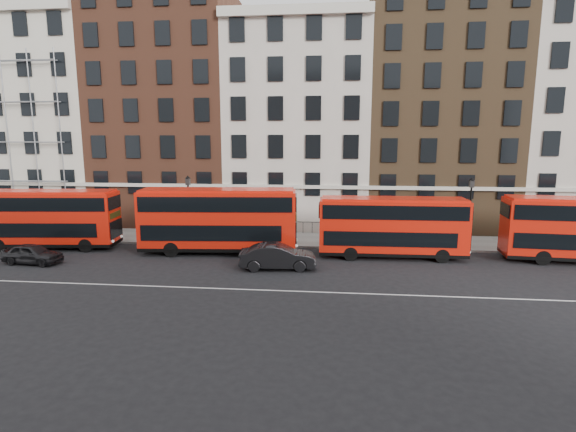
# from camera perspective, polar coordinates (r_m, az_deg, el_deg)

# --- Properties ---
(ground) EXTENTS (120.00, 120.00, 0.00)m
(ground) POSITION_cam_1_polar(r_m,az_deg,el_deg) (27.28, -1.70, -8.03)
(ground) COLOR black
(ground) RESTS_ON ground
(pavement) EXTENTS (80.00, 5.00, 0.15)m
(pavement) POSITION_cam_1_polar(r_m,az_deg,el_deg) (37.32, 0.45, -2.96)
(pavement) COLOR gray
(pavement) RESTS_ON ground
(kerb) EXTENTS (80.00, 0.30, 0.16)m
(kerb) POSITION_cam_1_polar(r_m,az_deg,el_deg) (34.90, 0.05, -3.87)
(kerb) COLOR gray
(kerb) RESTS_ON ground
(road_centre_line) EXTENTS (70.00, 0.12, 0.01)m
(road_centre_line) POSITION_cam_1_polar(r_m,az_deg,el_deg) (25.40, -2.31, -9.41)
(road_centre_line) COLOR white
(road_centre_line) RESTS_ON ground
(building_terrace) EXTENTS (64.00, 11.95, 22.00)m
(building_terrace) POSITION_cam_1_polar(r_m,az_deg,el_deg) (43.79, 1.01, 12.34)
(building_terrace) COLOR beige
(building_terrace) RESTS_ON ground
(bus_a) EXTENTS (10.86, 3.57, 4.48)m
(bus_a) POSITION_cam_1_polar(r_m,az_deg,el_deg) (38.80, -28.45, -0.17)
(bus_a) COLOR red
(bus_a) RESTS_ON ground
(bus_b) EXTENTS (11.51, 3.64, 4.76)m
(bus_b) POSITION_cam_1_polar(r_m,az_deg,el_deg) (33.11, -8.89, -0.37)
(bus_b) COLOR red
(bus_b) RESTS_ON ground
(bus_c) EXTENTS (10.23, 2.62, 4.28)m
(bus_c) POSITION_cam_1_polar(r_m,az_deg,el_deg) (32.31, 13.01, -1.23)
(bus_c) COLOR red
(bus_c) RESTS_ON ground
(car_rear) EXTENTS (4.11, 1.93, 1.36)m
(car_rear) POSITION_cam_1_polar(r_m,az_deg,el_deg) (34.94, -29.71, -4.18)
(car_rear) COLOR black
(car_rear) RESTS_ON ground
(car_front) EXTENTS (5.10, 2.24, 1.63)m
(car_front) POSITION_cam_1_polar(r_m,az_deg,el_deg) (29.14, -1.32, -5.18)
(car_front) COLOR black
(car_front) RESTS_ON ground
(lamp_post_left) EXTENTS (0.44, 0.44, 5.33)m
(lamp_post_left) POSITION_cam_1_polar(r_m,az_deg,el_deg) (36.45, -12.48, 1.30)
(lamp_post_left) COLOR black
(lamp_post_left) RESTS_ON pavement
(lamp_post_right) EXTENTS (0.44, 0.44, 5.33)m
(lamp_post_right) POSITION_cam_1_polar(r_m,az_deg,el_deg) (36.59, 22.10, 0.83)
(lamp_post_right) COLOR black
(lamp_post_right) RESTS_ON pavement
(iron_railings) EXTENTS (6.60, 0.06, 1.00)m
(iron_railings) POSITION_cam_1_polar(r_m,az_deg,el_deg) (39.34, 0.76, -1.43)
(iron_railings) COLOR black
(iron_railings) RESTS_ON pavement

